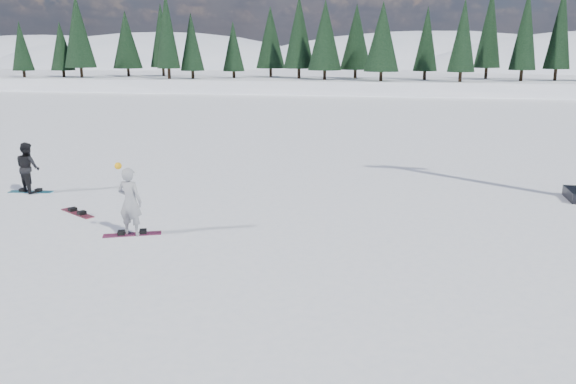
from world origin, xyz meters
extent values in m
plane|color=white|center=(0.00, 0.00, 0.00)|extent=(420.00, 420.00, 0.00)
cube|color=white|center=(0.00, 55.00, -1.00)|extent=(90.00, 14.00, 5.00)
ellipsoid|color=white|center=(-70.00, 170.00, -13.61)|extent=(143.00, 110.00, 49.50)
ellipsoid|color=white|center=(20.00, 200.00, -14.63)|extent=(182.00, 140.00, 53.20)
ellipsoid|color=white|center=(-140.00, 210.00, -14.30)|extent=(169.00, 130.00, 52.00)
cone|color=black|center=(-38.00, 55.00, 5.25)|extent=(3.20, 3.20, 7.50)
cone|color=black|center=(-34.20, 55.00, 5.25)|extent=(3.20, 3.20, 7.50)
cone|color=black|center=(-30.40, 55.00, 5.25)|extent=(3.20, 3.20, 7.50)
cone|color=black|center=(-26.60, 55.00, 5.25)|extent=(3.20, 3.20, 7.50)
cone|color=black|center=(-22.80, 55.00, 5.25)|extent=(3.20, 3.20, 7.50)
cone|color=black|center=(-19.00, 55.00, 5.25)|extent=(3.20, 3.20, 7.50)
cone|color=black|center=(-15.20, 55.00, 5.25)|extent=(3.20, 3.20, 7.50)
cone|color=black|center=(-11.40, 55.00, 5.25)|extent=(3.20, 3.20, 7.50)
cone|color=black|center=(-7.60, 55.00, 5.25)|extent=(3.20, 3.20, 7.50)
cone|color=black|center=(-3.80, 55.00, 5.25)|extent=(3.20, 3.20, 7.50)
cone|color=black|center=(0.00, 55.00, 5.25)|extent=(3.20, 3.20, 7.50)
cone|color=black|center=(3.80, 55.00, 5.25)|extent=(3.20, 3.20, 7.50)
cone|color=black|center=(7.60, 55.00, 5.25)|extent=(3.20, 3.20, 7.50)
cone|color=black|center=(11.40, 55.00, 5.25)|extent=(3.20, 3.20, 7.50)
cone|color=black|center=(15.20, 55.00, 5.25)|extent=(3.20, 3.20, 7.50)
cone|color=black|center=(19.00, 55.00, 5.25)|extent=(3.20, 3.20, 7.50)
cone|color=black|center=(22.80, 55.00, 5.25)|extent=(3.20, 3.20, 7.50)
cone|color=black|center=(26.60, 55.00, 5.25)|extent=(3.20, 3.20, 7.50)
imported|color=#A2A3A7|center=(2.28, -1.03, 0.91)|extent=(0.71, 0.51, 1.82)
sphere|color=#FEAB0D|center=(2.08, -1.15, 1.88)|extent=(0.18, 0.18, 0.18)
imported|color=black|center=(-3.28, 2.65, 0.87)|extent=(1.06, 0.99, 1.74)
cube|color=#8B1E4B|center=(2.28, -1.03, 0.01)|extent=(1.50, 0.82, 0.03)
cube|color=teal|center=(-3.28, 2.65, 0.01)|extent=(1.52, 0.49, 0.03)
cube|color=maroon|center=(-0.26, 0.54, 0.01)|extent=(1.43, 1.02, 0.03)
camera|label=1|loc=(9.01, -14.16, 4.73)|focal=35.00mm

